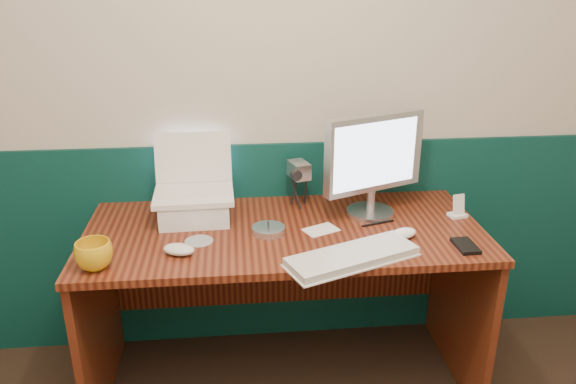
{
  "coord_description": "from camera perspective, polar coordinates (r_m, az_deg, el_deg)",
  "views": [
    {
      "loc": [
        -0.08,
        -0.65,
        1.73
      ],
      "look_at": [
        0.1,
        1.23,
        0.97
      ],
      "focal_mm": 35.0,
      "sensor_mm": 36.0,
      "label": 1
    }
  ],
  "objects": [
    {
      "name": "back_wall",
      "position": [
        2.45,
        -3.66,
        10.53
      ],
      "size": [
        3.5,
        0.04,
        2.5
      ],
      "primitive_type": "cube",
      "color": "#BFB5A2",
      "rests_on": "ground"
    },
    {
      "name": "wainscot",
      "position": [
        2.69,
        -3.27,
        -5.39
      ],
      "size": [
        3.48,
        0.02,
        1.0
      ],
      "primitive_type": "cube",
      "color": "#073125",
      "rests_on": "ground"
    },
    {
      "name": "desk",
      "position": [
        2.45,
        -0.35,
        -11.71
      ],
      "size": [
        1.6,
        0.7,
        0.75
      ],
      "primitive_type": "cube",
      "color": "#3D130B",
      "rests_on": "ground"
    },
    {
      "name": "laptop_riser",
      "position": [
        2.36,
        -9.46,
        -1.65
      ],
      "size": [
        0.29,
        0.25,
        0.1
      ],
      "primitive_type": "cube",
      "rotation": [
        0.0,
        0.0,
        0.03
      ],
      "color": "white",
      "rests_on": "desk"
    },
    {
      "name": "laptop",
      "position": [
        2.3,
        -9.74,
        2.55
      ],
      "size": [
        0.33,
        0.26,
        0.27
      ],
      "primitive_type": null,
      "rotation": [
        0.0,
        0.0,
        0.03
      ],
      "color": "white",
      "rests_on": "laptop_riser"
    },
    {
      "name": "monitor",
      "position": [
        2.34,
        8.61,
        2.81
      ],
      "size": [
        0.46,
        0.29,
        0.45
      ],
      "primitive_type": null,
      "rotation": [
        0.0,
        0.0,
        0.38
      ],
      "color": "#B8B7BD",
      "rests_on": "desk"
    },
    {
      "name": "keyboard",
      "position": [
        2.03,
        6.54,
        -6.61
      ],
      "size": [
        0.51,
        0.33,
        0.03
      ],
      "primitive_type": "cube",
      "rotation": [
        0.0,
        0.0,
        0.38
      ],
      "color": "silver",
      "rests_on": "desk"
    },
    {
      "name": "mouse_right",
      "position": [
        2.23,
        11.66,
        -4.14
      ],
      "size": [
        0.13,
        0.11,
        0.04
      ],
      "primitive_type": "ellipsoid",
      "rotation": [
        0.0,
        0.0,
        0.41
      ],
      "color": "white",
      "rests_on": "desk"
    },
    {
      "name": "mouse_left",
      "position": [
        2.1,
        -11.03,
        -5.75
      ],
      "size": [
        0.14,
        0.11,
        0.04
      ],
      "primitive_type": "ellipsoid",
      "rotation": [
        0.0,
        0.0,
        -0.34
      ],
      "color": "silver",
      "rests_on": "desk"
    },
    {
      "name": "mug",
      "position": [
        2.07,
        -19.11,
        -6.08
      ],
      "size": [
        0.16,
        0.16,
        0.1
      ],
      "primitive_type": "imported",
      "rotation": [
        0.0,
        0.0,
        0.28
      ],
      "color": "gold",
      "rests_on": "desk"
    },
    {
      "name": "camcorder",
      "position": [
        2.45,
        1.11,
        0.79
      ],
      "size": [
        0.12,
        0.15,
        0.2
      ],
      "primitive_type": null,
      "rotation": [
        0.0,
        0.0,
        0.3
      ],
      "color": "#BABBC0",
      "rests_on": "desk"
    },
    {
      "name": "cd_spindle",
      "position": [
        2.22,
        -2.01,
        -3.89
      ],
      "size": [
        0.13,
        0.13,
        0.03
      ],
      "primitive_type": "cylinder",
      "color": "silver",
      "rests_on": "desk"
    },
    {
      "name": "cd_loose_a",
      "position": [
        2.19,
        -9.04,
        -4.94
      ],
      "size": [
        0.11,
        0.11,
        0.0
      ],
      "primitive_type": "cylinder",
      "color": "silver",
      "rests_on": "desk"
    },
    {
      "name": "pen",
      "position": [
        2.33,
        9.12,
        -3.16
      ],
      "size": [
        0.14,
        0.05,
        0.01
      ],
      "primitive_type": "cylinder",
      "rotation": [
        0.0,
        1.57,
        0.28
      ],
      "color": "black",
      "rests_on": "desk"
    },
    {
      "name": "papers",
      "position": [
        2.26,
        3.36,
        -3.86
      ],
      "size": [
        0.16,
        0.14,
        0.0
      ],
      "primitive_type": "cube",
      "rotation": [
        0.0,
        0.0,
        0.44
      ],
      "color": "white",
      "rests_on": "desk"
    },
    {
      "name": "dock",
      "position": [
        2.48,
        16.83,
        -2.26
      ],
      "size": [
        0.08,
        0.07,
        0.01
      ],
      "primitive_type": "cube",
      "rotation": [
        0.0,
        0.0,
        0.21
      ],
      "color": "white",
      "rests_on": "desk"
    },
    {
      "name": "music_player",
      "position": [
        2.46,
        16.95,
        -1.21
      ],
      "size": [
        0.05,
        0.03,
        0.09
      ],
      "primitive_type": "cube",
      "rotation": [
        -0.17,
        0.0,
        0.21
      ],
      "color": "white",
      "rests_on": "dock"
    },
    {
      "name": "pda",
      "position": [
        2.22,
        17.58,
        -5.24
      ],
      "size": [
        0.08,
        0.13,
        0.01
      ],
      "primitive_type": "cube",
      "rotation": [
        0.0,
        0.0,
        0.03
      ],
      "color": "black",
      "rests_on": "desk"
    }
  ]
}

